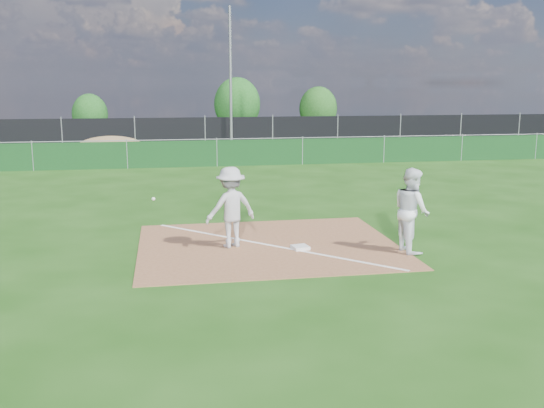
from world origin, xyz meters
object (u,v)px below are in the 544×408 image
at_px(tree_right, 318,108).
at_px(light_pole, 231,79).
at_px(car_right, 305,129).
at_px(play_at_first, 231,207).
at_px(car_mid, 207,130).
at_px(tree_mid, 237,104).
at_px(runner, 412,210).
at_px(tree_left, 90,114).
at_px(first_base, 300,247).
at_px(car_left, 129,133).

bearing_deg(tree_right, light_pole, -125.67).
height_order(car_right, tree_right, tree_right).
xyz_separation_m(light_pole, play_at_first, (-2.37, -21.67, -3.05)).
relative_size(car_mid, car_right, 0.84).
height_order(play_at_first, tree_mid, tree_mid).
distance_m(runner, tree_right, 34.56).
height_order(runner, tree_left, tree_left).
relative_size(tree_mid, tree_right, 1.20).
height_order(light_pole, play_at_first, light_pole).
relative_size(first_base, tree_mid, 0.09).
bearing_deg(car_right, light_pole, 142.53).
height_order(first_base, runner, runner).
height_order(first_base, play_at_first, play_at_first).
relative_size(play_at_first, tree_left, 0.82).
bearing_deg(tree_mid, play_at_first, -97.04).
xyz_separation_m(first_base, tree_left, (-8.28, 32.72, 1.49)).
height_order(runner, tree_mid, tree_mid).
distance_m(light_pole, car_left, 7.88).
height_order(car_left, tree_right, tree_right).
height_order(play_at_first, car_right, play_at_first).
relative_size(first_base, runner, 0.19).
bearing_deg(tree_left, tree_right, 2.19).
bearing_deg(tree_mid, car_left, -135.53).
bearing_deg(runner, light_pole, 0.28).
xyz_separation_m(light_pole, car_mid, (-1.04, 5.32, -3.32)).
relative_size(tree_left, tree_right, 0.86).
distance_m(car_mid, tree_right, 10.89).
xyz_separation_m(car_mid, tree_right, (9.09, 5.90, 1.12)).
xyz_separation_m(runner, car_mid, (-2.63, 28.04, -0.28)).
bearing_deg(tree_left, runner, -72.17).
distance_m(first_base, tree_mid, 33.78).
xyz_separation_m(runner, car_right, (3.86, 27.28, -0.25)).
relative_size(car_mid, tree_mid, 0.97).
distance_m(tree_left, tree_right, 17.18).
height_order(car_mid, tree_right, tree_right).
distance_m(first_base, car_mid, 27.49).
distance_m(runner, car_left, 27.64).
relative_size(first_base, play_at_first, 0.15).
distance_m(car_mid, car_right, 6.54).
bearing_deg(car_right, tree_mid, 41.10).
bearing_deg(tree_right, runner, -100.78).
xyz_separation_m(tree_left, tree_mid, (10.83, 0.89, 0.61)).
height_order(play_at_first, tree_right, tree_right).
height_order(first_base, tree_mid, tree_mid).
distance_m(first_base, runner, 2.64).
bearing_deg(runner, tree_right, -14.50).
height_order(runner, tree_right, tree_right).
bearing_deg(play_at_first, first_base, -17.82).
bearing_deg(tree_right, first_base, -104.91).
distance_m(car_left, tree_mid, 10.94).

